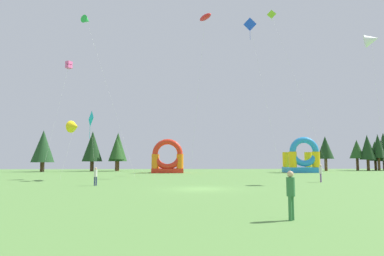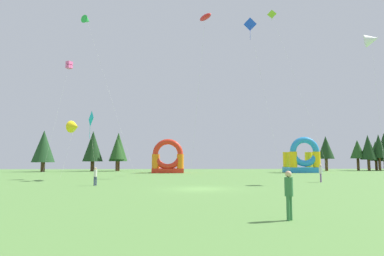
% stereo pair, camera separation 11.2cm
% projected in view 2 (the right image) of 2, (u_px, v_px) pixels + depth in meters
% --- Properties ---
extents(ground_plane, '(120.00, 120.00, 0.00)m').
position_uv_depth(ground_plane, '(200.00, 189.00, 26.17)').
color(ground_plane, '#5B8C42').
extents(kite_green_delta, '(10.03, 5.85, 26.43)m').
position_uv_depth(kite_green_delta, '(87.00, 20.00, 55.35)').
color(kite_green_delta, green).
rests_on(kite_green_delta, ground_plane).
extents(kite_pink_box, '(2.80, 3.92, 18.09)m').
position_uv_depth(kite_pink_box, '(69.00, 65.00, 52.91)').
color(kite_pink_box, '#EA599E').
rests_on(kite_pink_box, ground_plane).
extents(kite_white_delta, '(3.65, 6.14, 15.86)m').
position_uv_depth(kite_white_delta, '(372.00, 40.00, 35.02)').
color(kite_white_delta, white).
rests_on(kite_white_delta, ground_plane).
extents(kite_red_parafoil, '(2.80, 9.17, 22.61)m').
position_uv_depth(kite_red_parafoil, '(205.00, 17.00, 44.95)').
color(kite_red_parafoil, red).
rests_on(kite_red_parafoil, ground_plane).
extents(kite_cyan_diamond, '(1.01, 2.61, 7.71)m').
position_uv_depth(kite_cyan_diamond, '(89.00, 119.00, 38.31)').
color(kite_cyan_diamond, '#19B7CC').
rests_on(kite_cyan_diamond, ground_plane).
extents(kite_blue_diamond, '(3.56, 4.40, 22.61)m').
position_uv_depth(kite_blue_diamond, '(250.00, 26.00, 48.03)').
color(kite_blue_diamond, blue).
rests_on(kite_blue_diamond, ground_plane).
extents(kite_yellow_delta, '(2.10, 2.48, 7.18)m').
position_uv_depth(kite_yellow_delta, '(75.00, 127.00, 40.55)').
color(kite_yellow_delta, yellow).
rests_on(kite_yellow_delta, ground_plane).
extents(kite_lime_diamond, '(5.48, 9.85, 28.24)m').
position_uv_depth(kite_lime_diamond, '(272.00, 16.00, 57.67)').
color(kite_lime_diamond, '#8CD826').
rests_on(kite_lime_diamond, ground_plane).
extents(person_near_camera, '(0.44, 0.44, 1.84)m').
position_uv_depth(person_near_camera, '(321.00, 172.00, 34.15)').
color(person_near_camera, '#724C8C').
rests_on(person_near_camera, ground_plane).
extents(person_left_edge, '(0.39, 0.39, 1.64)m').
position_uv_depth(person_left_edge, '(95.00, 175.00, 29.68)').
color(person_left_edge, navy).
rests_on(person_left_edge, ground_plane).
extents(person_midfield, '(0.45, 0.45, 1.87)m').
position_uv_depth(person_midfield, '(289.00, 191.00, 12.58)').
color(person_midfield, '#33723F').
rests_on(person_midfield, ground_plane).
extents(inflatable_blue_arch, '(5.72, 4.97, 6.56)m').
position_uv_depth(inflatable_blue_arch, '(303.00, 160.00, 61.20)').
color(inflatable_blue_arch, '#268CD8').
rests_on(inflatable_blue_arch, ground_plane).
extents(inflatable_red_slide, '(5.69, 4.38, 6.09)m').
position_uv_depth(inflatable_red_slide, '(168.00, 161.00, 59.73)').
color(inflatable_red_slide, red).
rests_on(inflatable_red_slide, ground_plane).
extents(tree_row_1, '(4.40, 4.40, 8.28)m').
position_uv_depth(tree_row_1, '(44.00, 146.00, 65.92)').
color(tree_row_1, '#4C331E').
rests_on(tree_row_1, ground_plane).
extents(tree_row_2, '(4.18, 4.18, 8.43)m').
position_uv_depth(tree_row_2, '(93.00, 146.00, 69.47)').
color(tree_row_2, '#4C331E').
rests_on(tree_row_2, ground_plane).
extents(tree_row_3, '(3.19, 3.19, 7.16)m').
position_uv_depth(tree_row_3, '(117.00, 148.00, 69.44)').
color(tree_row_3, '#4C331E').
rests_on(tree_row_3, ground_plane).
extents(tree_row_4, '(3.92, 3.92, 8.19)m').
position_uv_depth(tree_row_4, '(118.00, 147.00, 70.36)').
color(tree_row_4, '#4C331E').
rests_on(tree_row_4, ground_plane).
extents(tree_row_5, '(3.41, 3.41, 7.43)m').
position_uv_depth(tree_row_5, '(326.00, 148.00, 70.53)').
color(tree_row_5, '#4C331E').
rests_on(tree_row_5, ground_plane).
extents(tree_row_6, '(3.17, 3.17, 6.80)m').
position_uv_depth(tree_row_6, '(357.00, 149.00, 73.45)').
color(tree_row_6, '#4C331E').
rests_on(tree_row_6, ground_plane).
extents(tree_row_7, '(3.32, 3.32, 7.84)m').
position_uv_depth(tree_row_7, '(368.00, 147.00, 72.29)').
color(tree_row_7, '#4C331E').
rests_on(tree_row_7, ground_plane).
extents(tree_row_8, '(2.96, 2.96, 8.01)m').
position_uv_depth(tree_row_8, '(379.00, 146.00, 72.40)').
color(tree_row_8, '#4C331E').
rests_on(tree_row_8, ground_plane).
extents(tree_row_9, '(3.08, 3.08, 6.55)m').
position_uv_depth(tree_row_9, '(376.00, 151.00, 74.18)').
color(tree_row_9, '#4C331E').
rests_on(tree_row_9, ground_plane).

